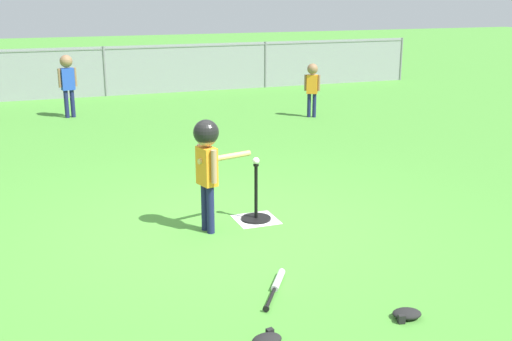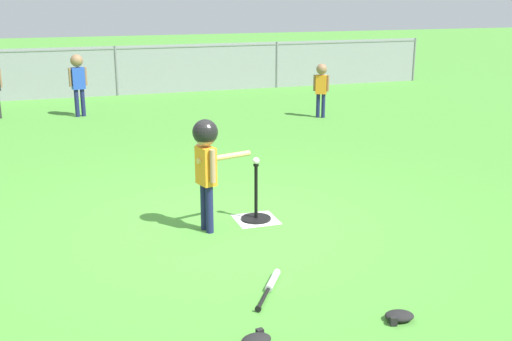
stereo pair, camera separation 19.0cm
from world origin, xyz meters
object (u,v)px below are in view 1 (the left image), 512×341
Objects in this scene: batter_child at (207,153)px; glove_near_bats at (267,340)px; baseball_on_tee at (256,161)px; spare_bat_silver at (277,284)px; batting_tee at (256,211)px; fielder_deep_left at (67,78)px; fielder_near_left at (312,83)px; glove_by_plate at (407,314)px.

glove_near_bats is at bearing -95.87° from batter_child.
spare_bat_silver is (-0.40, -1.56, -0.63)m from baseball_on_tee.
batting_tee is 0.56m from baseball_on_tee.
batter_child is 1.63m from spare_bat_silver.
fielder_deep_left reaches higher than glove_near_bats.
fielder_deep_left is at bearing 159.93° from fielder_near_left.
batting_tee is 0.94m from batter_child.
fielder_deep_left is at bearing 96.92° from spare_bat_silver.
fielder_near_left is at bearing 58.85° from batting_tee.
baseball_on_tee reaches higher than glove_by_plate.
batter_child is 6.27m from fielder_near_left.
fielder_near_left is 4.30× the size of glove_near_bats.
fielder_near_left is (4.41, -1.61, -0.11)m from fielder_deep_left.
baseball_on_tee is 0.06× the size of fielder_deep_left.
fielder_deep_left is at bearing 101.88° from baseball_on_tee.
batting_tee is 0.53× the size of batter_child.
fielder_near_left reaches higher than spare_bat_silver.
glove_by_plate is (0.89, -2.24, -0.79)m from batter_child.
batter_child is 1.92× the size of spare_bat_silver.
batter_child reaches higher than glove_by_plate.
spare_bat_silver is (-3.42, -6.56, -0.64)m from fielder_near_left.
spare_bat_silver is at bearing -83.08° from fielder_deep_left.
batting_tee is 8.36× the size of baseball_on_tee.
batting_tee reaches higher than glove_near_bats.
batting_tee is at bearing -78.12° from fielder_deep_left.
glove_near_bats is (-0.40, -0.79, 0.01)m from spare_bat_silver.
spare_bat_silver is at bearing -104.35° from batting_tee.
fielder_near_left is (3.02, 5.00, 0.01)m from baseball_on_tee.
batting_tee is at bearing 14.20° from batter_child.
fielder_deep_left reaches higher than glove_by_plate.
glove_near_bats is at bearing -117.45° from fielder_near_left.
batting_tee is 2.40m from glove_by_plate.
batting_tee is 0.60× the size of fielder_near_left.
spare_bat_silver is at bearing -117.54° from fielder_near_left.
glove_by_plate is at bearing -82.40° from batting_tee.
batter_child is (-0.57, -0.14, 0.17)m from baseball_on_tee.
baseball_on_tee is (0.00, -0.00, 0.56)m from batting_tee.
fielder_deep_left is (-1.39, 6.61, 0.12)m from baseball_on_tee.
glove_by_plate is at bearing -48.78° from spare_bat_silver.
fielder_deep_left is 8.26m from spare_bat_silver.
fielder_near_left is (3.59, 5.14, -0.16)m from batter_child.
fielder_deep_left is at bearing 96.94° from batter_child.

